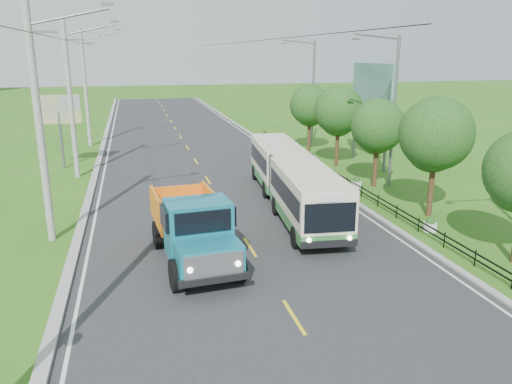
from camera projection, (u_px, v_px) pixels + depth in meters
name	position (u px, v px, depth m)	size (l,w,h in m)	color
ground	(294.00, 317.00, 15.61)	(240.00, 240.00, 0.00)	#306417
road	(203.00, 173.00, 34.31)	(14.00, 120.00, 0.02)	#28282B
curb_left	(94.00, 178.00, 32.62)	(0.40, 120.00, 0.15)	#9E9E99
curb_right	(302.00, 167.00, 35.95)	(0.30, 120.00, 0.10)	#9E9E99
edge_line_left	(103.00, 179.00, 32.76)	(0.12, 120.00, 0.00)	silver
edge_line_right	(295.00, 168.00, 35.84)	(0.12, 120.00, 0.00)	silver
centre_dash	(294.00, 317.00, 15.60)	(0.12, 2.20, 0.00)	yellow
railing_right	(347.00, 183.00, 30.47)	(0.04, 40.00, 0.60)	black
pole_near	(40.00, 125.00, 20.74)	(3.51, 0.32, 10.00)	gray
pole_mid	(71.00, 100.00, 31.96)	(3.51, 0.32, 10.00)	gray
pole_far	(86.00, 88.00, 43.18)	(3.51, 0.32, 10.00)	gray
tree_third	(435.00, 138.00, 24.43)	(3.60, 3.62, 6.00)	#382314
tree_fourth	(377.00, 128.00, 30.15)	(3.24, 3.31, 5.40)	#382314
tree_fifth	(338.00, 113.00, 35.69)	(3.48, 3.52, 5.80)	#382314
tree_back	(310.00, 107.00, 41.35)	(3.30, 3.36, 5.50)	#382314
streetlight_mid	(392.00, 106.00, 29.85)	(3.02, 0.20, 9.07)	slate
streetlight_far	(312.00, 90.00, 42.94)	(3.02, 0.20, 9.07)	slate
planter_near	(430.00, 225.00, 23.13)	(0.64, 0.64, 0.67)	silver
planter_mid	(356.00, 183.00, 30.61)	(0.64, 0.64, 0.67)	silver
planter_far	(311.00, 158.00, 38.09)	(0.64, 0.64, 0.67)	silver
billboard_left	(59.00, 114.00, 34.81)	(3.00, 0.20, 5.20)	slate
billboard_right	(372.00, 91.00, 35.72)	(0.24, 6.00, 7.30)	slate
bus	(291.00, 176.00, 26.46)	(3.69, 14.58, 2.78)	#2F7635
dump_truck	(193.00, 224.00, 19.36)	(3.06, 6.77, 2.77)	#156C81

